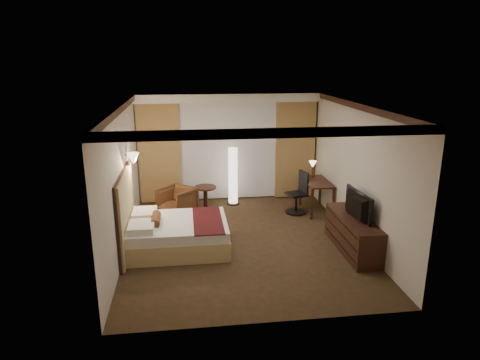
{
  "coord_description": "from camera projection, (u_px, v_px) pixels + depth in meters",
  "views": [
    {
      "loc": [
        -1.06,
        -7.79,
        3.54
      ],
      "look_at": [
        0.0,
        0.4,
        1.15
      ],
      "focal_mm": 32.0,
      "sensor_mm": 36.0,
      "label": 1
    }
  ],
  "objects": [
    {
      "name": "curtain_sheer",
      "position": [
        228.0,
        151.0,
        10.73
      ],
      "size": [
        2.48,
        0.04,
        2.45
      ],
      "primitive_type": "cube",
      "color": "silver",
      "rests_on": "back_wall"
    },
    {
      "name": "desk",
      "position": [
        316.0,
        196.0,
        10.07
      ],
      "size": [
        0.55,
        1.09,
        0.75
      ],
      "primitive_type": null,
      "color": "black",
      "rests_on": "floor"
    },
    {
      "name": "bed",
      "position": [
        179.0,
        235.0,
        8.14
      ],
      "size": [
        1.87,
        1.46,
        0.55
      ],
      "primitive_type": null,
      "color": "white",
      "rests_on": "floor"
    },
    {
      "name": "side_table",
      "position": [
        206.0,
        198.0,
        10.21
      ],
      "size": [
        0.52,
        0.52,
        0.57
      ],
      "primitive_type": null,
      "color": "black",
      "rests_on": "floor"
    },
    {
      "name": "wall_sconce",
      "position": [
        133.0,
        159.0,
        8.36
      ],
      "size": [
        0.24,
        0.24,
        0.24
      ],
      "primitive_type": null,
      "color": "white",
      "rests_on": "left_wall"
    },
    {
      "name": "right_wall",
      "position": [
        355.0,
        172.0,
        8.44
      ],
      "size": [
        0.02,
        5.5,
        2.7
      ],
      "primitive_type": "cube",
      "color": "beige",
      "rests_on": "floor"
    },
    {
      "name": "soffit",
      "position": [
        229.0,
        97.0,
        10.2
      ],
      "size": [
        4.5,
        0.5,
        0.2
      ],
      "primitive_type": "cube",
      "color": "white",
      "rests_on": "ceiling"
    },
    {
      "name": "armchair",
      "position": [
        177.0,
        200.0,
        9.83
      ],
      "size": [
        0.97,
        0.97,
        0.73
      ],
      "primitive_type": "imported",
      "rotation": [
        0.0,
        0.0,
        -0.77
      ],
      "color": "#522F18",
      "rests_on": "floor"
    },
    {
      "name": "floor",
      "position": [
        243.0,
        241.0,
        8.54
      ],
      "size": [
        4.5,
        5.5,
        0.01
      ],
      "primitive_type": "cube",
      "color": "#322413",
      "rests_on": "ground"
    },
    {
      "name": "crown_molding",
      "position": [
        243.0,
        108.0,
        7.8
      ],
      "size": [
        4.5,
        5.5,
        0.12
      ],
      "primitive_type": null,
      "color": "black",
      "rests_on": "ceiling"
    },
    {
      "name": "curtain_right_drape",
      "position": [
        295.0,
        150.0,
        10.89
      ],
      "size": [
        1.0,
        0.14,
        2.45
      ],
      "primitive_type": "cube",
      "color": "#A08D49",
      "rests_on": "back_wall"
    },
    {
      "name": "headboard",
      "position": [
        126.0,
        214.0,
        7.89
      ],
      "size": [
        0.12,
        1.76,
        1.5
      ],
      "primitive_type": null,
      "color": "tan",
      "rests_on": "floor"
    },
    {
      "name": "desk_lamp",
      "position": [
        312.0,
        170.0,
        10.29
      ],
      "size": [
        0.18,
        0.18,
        0.34
      ],
      "primitive_type": null,
      "color": "#FFD899",
      "rests_on": "desk"
    },
    {
      "name": "dresser",
      "position": [
        353.0,
        234.0,
        8.03
      ],
      "size": [
        0.5,
        1.72,
        0.67
      ],
      "primitive_type": null,
      "color": "black",
      "rests_on": "floor"
    },
    {
      "name": "curtain_left_drape",
      "position": [
        160.0,
        154.0,
        10.47
      ],
      "size": [
        1.0,
        0.14,
        2.45
      ],
      "primitive_type": "cube",
      "color": "#A08D49",
      "rests_on": "back_wall"
    },
    {
      "name": "back_wall",
      "position": [
        228.0,
        147.0,
        10.78
      ],
      "size": [
        4.5,
        0.02,
        2.7
      ],
      "primitive_type": "cube",
      "color": "beige",
      "rests_on": "floor"
    },
    {
      "name": "ceiling",
      "position": [
        243.0,
        104.0,
        7.79
      ],
      "size": [
        4.5,
        5.5,
        0.01
      ],
      "primitive_type": "cube",
      "color": "white",
      "rests_on": "back_wall"
    },
    {
      "name": "floor_lamp",
      "position": [
        233.0,
        176.0,
        10.47
      ],
      "size": [
        0.3,
        0.3,
        1.44
      ],
      "primitive_type": null,
      "color": "white",
      "rests_on": "floor"
    },
    {
      "name": "left_wall",
      "position": [
        122.0,
        180.0,
        7.88
      ],
      "size": [
        0.02,
        5.5,
        2.7
      ],
      "primitive_type": "cube",
      "color": "beige",
      "rests_on": "floor"
    },
    {
      "name": "television",
      "position": [
        354.0,
        203.0,
        7.85
      ],
      "size": [
        0.64,
        1.03,
        0.13
      ],
      "primitive_type": "imported",
      "rotation": [
        0.0,
        0.0,
        1.64
      ],
      "color": "black",
      "rests_on": "dresser"
    },
    {
      "name": "office_chair",
      "position": [
        296.0,
        193.0,
        9.92
      ],
      "size": [
        0.6,
        0.6,
        1.0
      ],
      "primitive_type": null,
      "rotation": [
        0.0,
        0.0,
        0.3
      ],
      "color": "black",
      "rests_on": "floor"
    }
  ]
}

